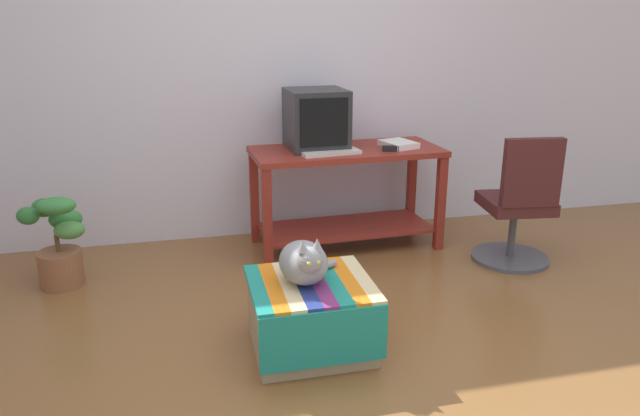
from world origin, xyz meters
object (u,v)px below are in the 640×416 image
keyboard (330,152)px  book (398,144)px  office_chair (519,209)px  desk (346,181)px  tv_monitor (316,120)px  stapler (390,148)px  ottoman_with_blanket (311,316)px  potted_plant (59,245)px  cat (305,262)px

keyboard → book: bearing=5.1°
office_chair → desk: bearing=-22.6°
book → office_chair: size_ratio=0.28×
desk → tv_monitor: 0.48m
desk → office_chair: office_chair is taller
tv_monitor → office_chair: bearing=-30.2°
office_chair → stapler: size_ratio=8.09×
book → stapler: size_ratio=2.27×
desk → stapler: (0.27, -0.15, 0.25)m
book → office_chair: (0.65, -0.56, -0.36)m
tv_monitor → keyboard: bearing=-77.9°
office_chair → ottoman_with_blanket: bearing=32.6°
keyboard → potted_plant: keyboard is taller
office_chair → keyboard: bearing=-13.8°
stapler → desk: bearing=71.0°
potted_plant → tv_monitor: bearing=10.5°
book → stapler: book is taller
office_chair → stapler: office_chair is taller
book → office_chair: bearing=-56.1°
book → cat: book is taller
desk → keyboard: (-0.15, -0.14, 0.25)m
potted_plant → office_chair: size_ratio=0.68×
tv_monitor → stapler: bearing=-26.3°
keyboard → book: book is taller
tv_monitor → office_chair: tv_monitor is taller
cat → stapler: 1.49m
desk → cat: (-0.59, -1.34, -0.01)m
tv_monitor → ottoman_with_blanket: 1.63m
desk → office_chair: bearing=-32.1°
cat → potted_plant: size_ratio=0.58×
desk → tv_monitor: bearing=160.3°
keyboard → potted_plant: bearing=177.1°
tv_monitor → potted_plant: 1.85m
tv_monitor → book: bearing=-11.4°
cat → office_chair: (1.61, 0.75, -0.09)m
keyboard → potted_plant: size_ratio=0.66×
ottoman_with_blanket → cat: 0.29m
desk → potted_plant: desk is taller
tv_monitor → stapler: 0.55m
book → cat: (-0.96, -1.31, -0.27)m
ottoman_with_blanket → keyboard: bearing=71.5°
book → cat: 1.64m
potted_plant → office_chair: 2.95m
tv_monitor → cat: tv_monitor is taller
ottoman_with_blanket → stapler: 1.55m
potted_plant → stapler: 2.23m
cat → office_chair: office_chair is taller
desk → keyboard: bearing=-140.2°
keyboard → book: 0.54m
cat → desk: bearing=62.0°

